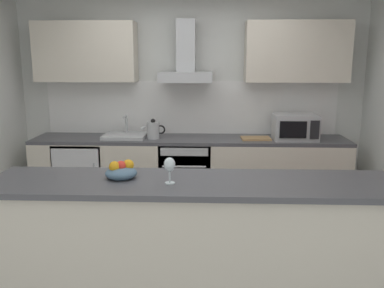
{
  "coord_description": "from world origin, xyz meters",
  "views": [
    {
      "loc": [
        0.21,
        -3.29,
        1.83
      ],
      "look_at": [
        0.07,
        0.4,
        1.05
      ],
      "focal_mm": 37.84,
      "sensor_mm": 36.0,
      "label": 1
    }
  ],
  "objects": [
    {
      "name": "microwave",
      "position": [
        1.23,
        1.4,
        1.05
      ],
      "size": [
        0.5,
        0.38,
        0.3
      ],
      "color": "#B7BABC",
      "rests_on": "counter_back"
    },
    {
      "name": "range_hood",
      "position": [
        -0.05,
        1.56,
        1.79
      ],
      "size": [
        0.62,
        0.45,
        0.72
      ],
      "color": "#B7BABC"
    },
    {
      "name": "fruit_bowl",
      "position": [
        -0.39,
        -0.6,
        1.06
      ],
      "size": [
        0.22,
        0.22,
        0.13
      ],
      "color": "slate",
      "rests_on": "counter_island"
    },
    {
      "name": "wine_glass",
      "position": [
        -0.04,
        -0.72,
        1.14
      ],
      "size": [
        0.08,
        0.08,
        0.18
      ],
      "color": "silver",
      "rests_on": "counter_island"
    },
    {
      "name": "oven",
      "position": [
        -0.05,
        1.43,
        0.46
      ],
      "size": [
        0.6,
        0.62,
        0.8
      ],
      "color": "slate",
      "rests_on": "ground"
    },
    {
      "name": "ground",
      "position": [
        0.0,
        0.0,
        -0.01
      ],
      "size": [
        5.26,
        4.55,
        0.02
      ],
      "primitive_type": "cube",
      "color": "gray"
    },
    {
      "name": "counter_back",
      "position": [
        0.0,
        1.46,
        0.45
      ],
      "size": [
        3.75,
        0.6,
        0.9
      ],
      "color": "beige",
      "rests_on": "ground"
    },
    {
      "name": "wall_back",
      "position": [
        0.0,
        1.84,
        1.3
      ],
      "size": [
        5.26,
        0.12,
        2.6
      ],
      "primitive_type": "cube",
      "color": "silver",
      "rests_on": "ground"
    },
    {
      "name": "backsplash_tile",
      "position": [
        0.0,
        1.76,
        1.23
      ],
      "size": [
        3.62,
        0.02,
        0.66
      ],
      "primitive_type": "cube",
      "color": "white"
    },
    {
      "name": "upper_cabinets",
      "position": [
        0.0,
        1.61,
        1.91
      ],
      "size": [
        3.7,
        0.32,
        0.7
      ],
      "color": "beige"
    },
    {
      "name": "sink",
      "position": [
        -0.78,
        1.44,
        0.93
      ],
      "size": [
        0.5,
        0.4,
        0.26
      ],
      "color": "silver",
      "rests_on": "counter_back"
    },
    {
      "name": "kettle",
      "position": [
        -0.43,
        1.4,
        1.01
      ],
      "size": [
        0.29,
        0.15,
        0.24
      ],
      "color": "#B7BABC",
      "rests_on": "counter_back"
    },
    {
      "name": "chopping_board",
      "position": [
        0.78,
        1.41,
        0.91
      ],
      "size": [
        0.35,
        0.24,
        0.02
      ],
      "primitive_type": "cube",
      "rotation": [
        0.0,
        0.0,
        0.05
      ],
      "color": "tan",
      "rests_on": "counter_back"
    },
    {
      "name": "refrigerator",
      "position": [
        -1.31,
        1.43,
        0.43
      ],
      "size": [
        0.58,
        0.6,
        0.85
      ],
      "color": "white",
      "rests_on": "ground"
    },
    {
      "name": "counter_island",
      "position": [
        0.23,
        -0.66,
        0.51
      ],
      "size": [
        3.04,
        0.64,
        1.02
      ],
      "color": "beige",
      "rests_on": "ground"
    }
  ]
}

